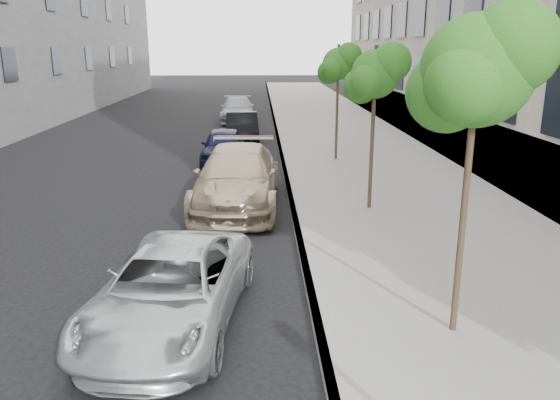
{
  "coord_description": "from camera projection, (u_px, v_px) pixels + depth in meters",
  "views": [
    {
      "loc": [
        0.29,
        -5.84,
        4.28
      ],
      "look_at": [
        0.67,
        4.0,
        1.5
      ],
      "focal_mm": 35.0,
      "sensor_mm": 36.0,
      "label": 1
    }
  ],
  "objects": [
    {
      "name": "sedan_rear",
      "position": [
        238.0,
        110.0,
        31.93
      ],
      "size": [
        2.08,
        4.84,
        1.39
      ],
      "primitive_type": "imported",
      "rotation": [
        0.0,
        0.0,
        0.03
      ],
      "color": "gray",
      "rests_on": "ground"
    },
    {
      "name": "tree_mid",
      "position": [
        376.0,
        74.0,
        13.6
      ],
      "size": [
        1.59,
        1.39,
        4.25
      ],
      "color": "#38281C",
      "rests_on": "sidewalk"
    },
    {
      "name": "tree_near",
      "position": [
        479.0,
        70.0,
        7.25
      ],
      "size": [
        1.83,
        1.63,
        4.74
      ],
      "color": "#38281C",
      "rests_on": "sidewalk"
    },
    {
      "name": "curb",
      "position": [
        275.0,
        126.0,
        29.87
      ],
      "size": [
        0.15,
        72.0,
        0.14
      ],
      "primitive_type": "cube",
      "color": "#9E9B93",
      "rests_on": "ground"
    },
    {
      "name": "sidewalk",
      "position": [
        332.0,
        126.0,
        29.98
      ],
      "size": [
        6.4,
        72.0,
        0.14
      ],
      "primitive_type": "cube",
      "color": "gray",
      "rests_on": "ground"
    },
    {
      "name": "sedan_black",
      "position": [
        242.0,
        128.0,
        25.08
      ],
      "size": [
        1.64,
        4.15,
        1.34
      ],
      "primitive_type": "imported",
      "rotation": [
        0.0,
        0.0,
        0.05
      ],
      "color": "black",
      "rests_on": "ground"
    },
    {
      "name": "tree_far",
      "position": [
        339.0,
        64.0,
        19.84
      ],
      "size": [
        1.55,
        1.35,
        4.28
      ],
      "color": "#38281C",
      "rests_on": "sidewalk"
    },
    {
      "name": "sedan_blue",
      "position": [
        223.0,
        146.0,
        20.64
      ],
      "size": [
        1.6,
        3.82,
        1.29
      ],
      "primitive_type": "imported",
      "rotation": [
        0.0,
        0.0,
        -0.02
      ],
      "color": "black",
      "rests_on": "ground"
    },
    {
      "name": "suv",
      "position": [
        237.0,
        178.0,
        15.0
      ],
      "size": [
        2.5,
        5.61,
        1.6
      ],
      "primitive_type": "imported",
      "rotation": [
        0.0,
        0.0,
        -0.05
      ],
      "color": "tan",
      "rests_on": "ground"
    },
    {
      "name": "minivan",
      "position": [
        171.0,
        289.0,
        8.54
      ],
      "size": [
        2.65,
        4.71,
        1.24
      ],
      "primitive_type": "imported",
      "rotation": [
        0.0,
        0.0,
        -0.13
      ],
      "color": "silver",
      "rests_on": "ground"
    }
  ]
}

